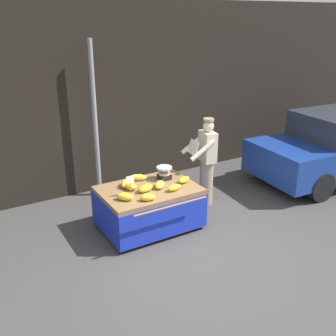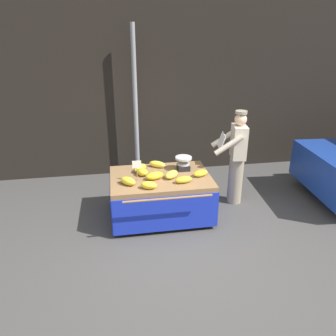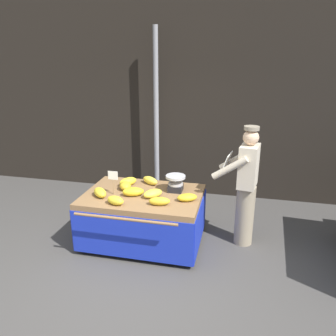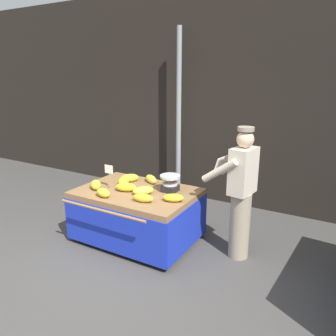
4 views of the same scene
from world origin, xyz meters
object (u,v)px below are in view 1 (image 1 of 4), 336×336
price_sign (130,181)px  banana_bunch_5 (131,186)px  banana_bunch_7 (174,188)px  banana_bunch_0 (148,197)px  street_pole (95,122)px  banana_bunch_2 (184,180)px  banana_cart (149,199)px  banana_bunch_6 (125,197)px  weighing_scale (164,173)px  banana_bunch_1 (160,185)px  banana_bunch_8 (138,177)px  vendor_person (206,161)px  banana_bunch_3 (146,188)px  banana_bunch_4 (125,183)px

price_sign → banana_bunch_5: size_ratio=1.49×
banana_bunch_7 → banana_bunch_0: bearing=-168.7°
price_sign → banana_bunch_7: bearing=-15.8°
street_pole → banana_bunch_2: size_ratio=11.56×
banana_cart → banana_bunch_6: size_ratio=5.92×
weighing_scale → banana_bunch_7: 0.53m
street_pole → banana_bunch_1: size_ratio=10.89×
banana_bunch_2 → street_pole: bearing=116.4°
banana_cart → banana_bunch_6: (-0.54, -0.23, 0.26)m
weighing_scale → banana_bunch_7: bearing=-101.8°
banana_bunch_0 → banana_bunch_8: size_ratio=0.82×
weighing_scale → banana_bunch_8: weighing_scale is taller
weighing_scale → banana_bunch_5: size_ratio=1.23×
street_pole → price_sign: street_pole is taller
banana_bunch_5 → vendor_person: bearing=6.5°
banana_cart → banana_bunch_7: (0.32, -0.31, 0.26)m
banana_bunch_1 → banana_bunch_3: bearing=-177.4°
weighing_scale → banana_bunch_3: weighing_scale is taller
banana_bunch_3 → banana_bunch_0: bearing=-112.0°
banana_bunch_0 → banana_bunch_7: (0.56, 0.11, -0.00)m
banana_bunch_2 → banana_bunch_6: 1.19m
banana_bunch_3 → vendor_person: size_ratio=0.17×
banana_bunch_3 → banana_bunch_4: bearing=119.6°
banana_cart → banana_bunch_1: (0.17, -0.08, 0.26)m
street_pole → banana_bunch_2: bearing=-63.6°
banana_bunch_4 → weighing_scale: bearing=-4.3°
street_pole → weighing_scale: street_pole is taller
street_pole → banana_bunch_0: bearing=-89.7°
banana_bunch_1 → banana_bunch_2: bearing=-2.0°
banana_cart → banana_bunch_7: banana_bunch_7 is taller
street_pole → banana_bunch_3: bearing=-85.5°
banana_bunch_2 → banana_bunch_8: (-0.65, 0.48, 0.01)m
street_pole → banana_bunch_5: bearing=-91.5°
vendor_person → banana_bunch_5: bearing=-173.5°
banana_bunch_2 → vendor_person: 0.85m
banana_bunch_3 → weighing_scale: bearing=29.2°
banana_bunch_4 → banana_bunch_2: bearing=-20.6°
price_sign → banana_bunch_5: price_sign is taller
weighing_scale → vendor_person: vendor_person is taller
banana_bunch_2 → banana_bunch_6: size_ratio=0.96×
banana_bunch_8 → street_pole: bearing=100.7°
vendor_person → banana_bunch_6: bearing=-165.3°
weighing_scale → banana_bunch_8: (-0.43, 0.18, -0.06)m
banana_bunch_4 → vendor_person: bearing=0.8°
banana_bunch_3 → banana_bunch_5: size_ratio=1.31×
banana_bunch_1 → banana_bunch_7: banana_bunch_1 is taller
price_sign → banana_bunch_2: 1.05m
banana_cart → banana_bunch_6: banana_bunch_6 is taller
banana_bunch_1 → banana_bunch_5: (-0.46, 0.17, 0.01)m
banana_bunch_5 → street_pole: bearing=88.5°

